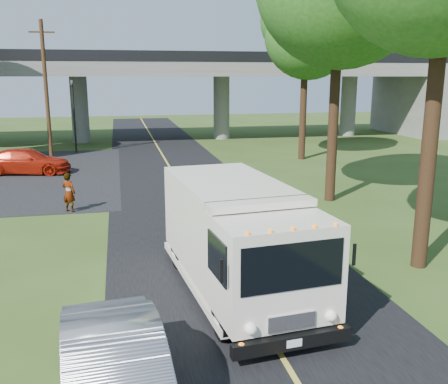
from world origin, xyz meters
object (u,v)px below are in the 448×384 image
object	(u,v)px
traffic_signal	(74,108)
silver_sedan	(116,380)
step_van	(237,236)
pedestrian	(69,193)
tree_right_far	(310,30)
red_sedan	(27,161)
utility_pole	(46,89)

from	to	relation	value
traffic_signal	silver_sedan	world-z (taller)	traffic_signal
step_van	pedestrian	world-z (taller)	step_van
tree_right_far	red_sedan	size ratio (longest dim) A/B	2.24
traffic_signal	tree_right_far	distance (m)	17.18
traffic_signal	pedestrian	xyz separation A→B (m)	(0.94, -16.65, -2.38)
traffic_signal	step_van	bearing A→B (deg)	-77.21
step_van	red_sedan	world-z (taller)	step_van
utility_pole	step_van	distance (m)	24.98
step_van	pedestrian	size ratio (longest dim) A/B	4.24
red_sedan	tree_right_far	bearing A→B (deg)	-75.46
pedestrian	traffic_signal	bearing A→B (deg)	-53.22
step_van	pedestrian	bearing A→B (deg)	112.57
utility_pole	step_van	bearing A→B (deg)	-72.80
utility_pole	silver_sedan	size ratio (longest dim) A/B	1.93
tree_right_far	silver_sedan	xyz separation A→B (m)	(-12.41, -23.93, -7.53)
step_van	silver_sedan	bearing A→B (deg)	-130.40
utility_pole	tree_right_far	size ratio (longest dim) A/B	0.82
traffic_signal	pedestrian	bearing A→B (deg)	-86.78
tree_right_far	red_sedan	bearing A→B (deg)	-175.31
tree_right_far	pedestrian	distance (m)	19.22
tree_right_far	step_van	distance (m)	22.68
silver_sedan	red_sedan	bearing A→B (deg)	96.78
step_van	tree_right_far	bearing A→B (deg)	58.47
red_sedan	silver_sedan	xyz separation A→B (m)	(4.96, -22.50, 0.06)
traffic_signal	pedestrian	size ratio (longest dim) A/B	3.16
silver_sedan	pedestrian	xyz separation A→B (m)	(-1.86, 13.44, 0.05)
traffic_signal	step_van	world-z (taller)	traffic_signal
tree_right_far	pedestrian	size ratio (longest dim) A/B	6.69
step_van	silver_sedan	distance (m)	5.41
traffic_signal	silver_sedan	distance (m)	30.32
traffic_signal	pedestrian	world-z (taller)	traffic_signal
red_sedan	pedestrian	xyz separation A→B (m)	(3.10, -9.06, 0.11)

